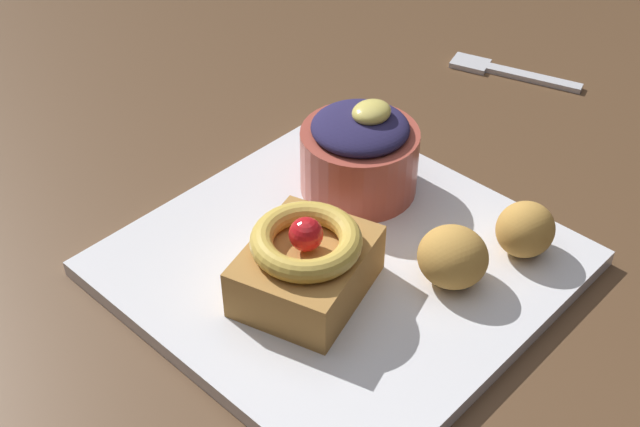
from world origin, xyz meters
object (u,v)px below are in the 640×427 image
object	(u,v)px
front_plate	(341,263)
fork	(505,71)
cake_slice	(306,263)
berry_ramekin	(360,153)
fritter_middle	(453,257)
fritter_front	(525,229)

from	to	relation	value
front_plate	fork	xyz separation A→B (m)	(0.31, 0.07, -0.00)
cake_slice	front_plate	bearing A→B (deg)	8.36
berry_ramekin	front_plate	bearing A→B (deg)	-147.29
front_plate	fritter_middle	size ratio (longest dim) A/B	5.72
front_plate	fritter_front	size ratio (longest dim) A/B	6.43
fork	fritter_middle	bearing A→B (deg)	99.60
front_plate	berry_ramekin	bearing A→B (deg)	32.71
fritter_front	fritter_middle	distance (m)	0.06
cake_slice	fritter_middle	size ratio (longest dim) A/B	2.23
fork	cake_slice	bearing A→B (deg)	85.18
berry_ramekin	fork	distance (m)	0.25
cake_slice	fritter_middle	bearing A→B (deg)	-39.85
front_plate	fritter_front	distance (m)	0.13
berry_ramekin	fork	bearing A→B (deg)	6.19
berry_ramekin	fritter_middle	bearing A→B (deg)	-106.69
fritter_front	berry_ramekin	bearing A→B (deg)	100.66
berry_ramekin	fritter_middle	world-z (taller)	berry_ramekin
cake_slice	fork	bearing A→B (deg)	12.21
fritter_middle	berry_ramekin	bearing A→B (deg)	73.31
fritter_middle	fork	bearing A→B (deg)	26.62
berry_ramekin	cake_slice	bearing A→B (deg)	-155.41
berry_ramekin	fork	size ratio (longest dim) A/B	0.71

